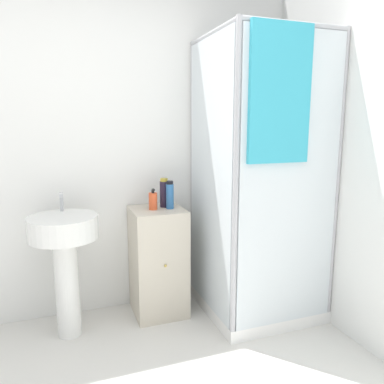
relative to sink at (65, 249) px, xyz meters
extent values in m
cube|color=white|center=(0.13, 0.33, 0.63)|extent=(6.40, 0.06, 2.50)
cube|color=white|center=(1.40, -0.10, -0.57)|extent=(0.81, 0.81, 0.09)
cylinder|color=#B2B2B7|center=(1.78, 0.29, 0.41)|extent=(0.04, 0.04, 2.05)
cylinder|color=#B2B2B7|center=(1.01, 0.29, 0.41)|extent=(0.04, 0.04, 2.05)
cylinder|color=#B2B2B7|center=(1.78, -0.48, 0.41)|extent=(0.04, 0.04, 2.05)
cylinder|color=#B2B2B7|center=(1.01, -0.48, 0.41)|extent=(0.04, 0.04, 2.05)
cylinder|color=#B2B2B7|center=(1.40, -0.48, 1.42)|extent=(0.77, 0.04, 0.04)
cylinder|color=#B2B2B7|center=(1.40, 0.29, 1.42)|extent=(0.77, 0.04, 0.04)
cylinder|color=#B2B2B7|center=(1.01, -0.10, 1.42)|extent=(0.04, 0.77, 0.04)
cylinder|color=#B2B2B7|center=(1.78, -0.10, 1.42)|extent=(0.04, 0.77, 0.04)
cube|color=silver|center=(1.40, -0.50, 0.44)|extent=(0.73, 0.01, 1.92)
cube|color=silver|center=(1.00, -0.10, 0.44)|extent=(0.01, 0.73, 1.92)
cylinder|color=#B7BABF|center=(1.60, 0.22, 0.24)|extent=(0.02, 0.02, 1.54)
cylinder|color=#B7BABF|center=(1.60, 0.17, 1.03)|extent=(0.07, 0.07, 0.04)
cube|color=#38ADC6|center=(1.28, -0.52, 1.00)|extent=(0.42, 0.03, 0.83)
cube|color=beige|center=(0.66, 0.10, -0.21)|extent=(0.38, 0.40, 0.82)
sphere|color=gold|center=(0.66, -0.11, -0.17)|extent=(0.02, 0.02, 0.02)
cylinder|color=white|center=(0.00, 0.00, -0.27)|extent=(0.16, 0.16, 0.69)
cylinder|color=white|center=(0.00, 0.00, 0.15)|extent=(0.45, 0.45, 0.15)
cylinder|color=#B7BABF|center=(0.00, 0.16, 0.29)|extent=(0.02, 0.02, 0.13)
cube|color=#B7BABF|center=(0.00, 0.12, 0.35)|extent=(0.02, 0.07, 0.02)
cylinder|color=#E5562D|center=(0.63, 0.09, 0.26)|extent=(0.06, 0.06, 0.12)
cylinder|color=black|center=(0.63, 0.09, 0.34)|extent=(0.02, 0.02, 0.02)
cube|color=black|center=(0.63, 0.08, 0.35)|extent=(0.02, 0.03, 0.01)
cylinder|color=#281E33|center=(0.73, 0.15, 0.30)|extent=(0.07, 0.07, 0.19)
cylinder|color=gold|center=(0.73, 0.15, 0.41)|extent=(0.06, 0.06, 0.02)
cylinder|color=#2D66A3|center=(0.76, 0.08, 0.29)|extent=(0.06, 0.06, 0.18)
cylinder|color=black|center=(0.76, 0.08, 0.40)|extent=(0.05, 0.05, 0.02)
camera|label=1|loc=(-0.01, -2.52, 0.83)|focal=35.00mm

